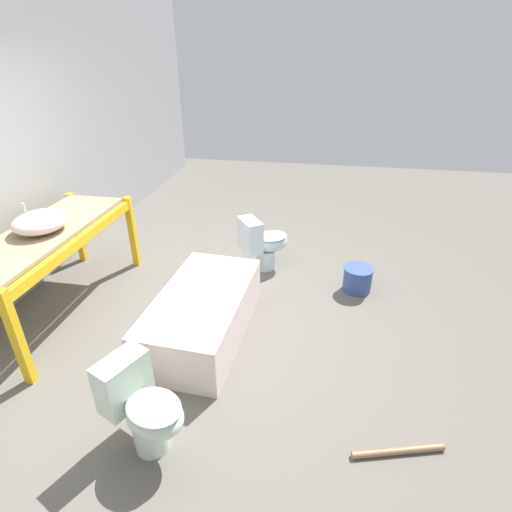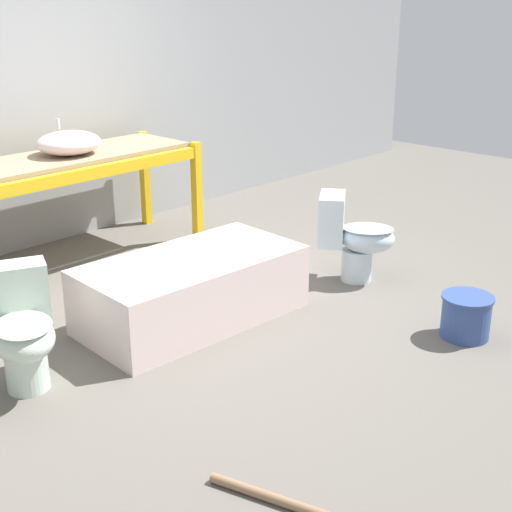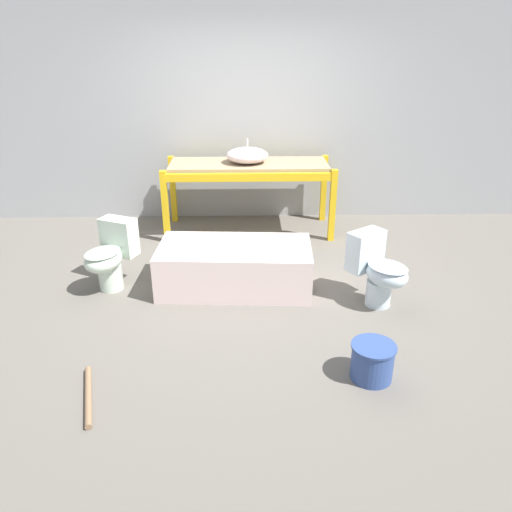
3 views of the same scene
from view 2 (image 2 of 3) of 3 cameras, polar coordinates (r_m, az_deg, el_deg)
The scene contains 9 objects.
ground_plane at distance 4.95m, azimuth -5.23°, elevation -3.97°, with size 12.00×12.00×0.00m, color #666059.
warehouse_wall_rear at distance 6.13m, azimuth -18.33°, elevation 15.30°, with size 10.80×0.08×3.20m.
shelving_rack at distance 5.77m, azimuth -14.47°, elevation 6.73°, with size 2.02×0.78×0.86m.
sink_basin at distance 5.71m, azimuth -14.77°, elevation 8.75°, with size 0.50×0.46×0.26m.
bathtub_main at distance 4.65m, azimuth -5.15°, elevation -2.27°, with size 1.49×0.82×0.44m.
toilet_near at distance 5.30m, azimuth 7.79°, elevation 1.58°, with size 0.59×0.64×0.66m.
toilet_far at distance 4.02m, azimuth -18.24°, elevation -5.54°, with size 0.53×0.64×0.66m.
bucket_white at distance 4.63m, azimuth 16.46°, elevation -4.57°, with size 0.32×0.32×0.27m.
loose_pipe at distance 3.17m, azimuth 1.58°, elevation -18.86°, with size 0.21×0.61×0.04m.
Camera 2 is at (-2.97, -3.41, 2.02)m, focal length 50.00 mm.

